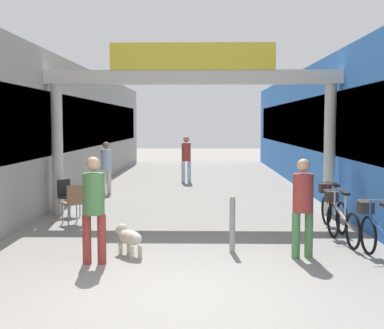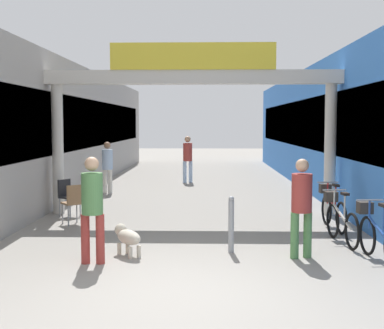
{
  "view_description": "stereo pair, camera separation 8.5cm",
  "coord_description": "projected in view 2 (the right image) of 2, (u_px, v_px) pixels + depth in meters",
  "views": [
    {
      "loc": [
        0.24,
        -7.01,
        2.25
      ],
      "look_at": [
        0.0,
        5.17,
        1.3
      ],
      "focal_mm": 50.0,
      "sensor_mm": 36.0,
      "label": 1
    },
    {
      "loc": [
        0.33,
        -7.01,
        2.25
      ],
      "look_at": [
        0.0,
        5.17,
        1.3
      ],
      "focal_mm": 50.0,
      "sensor_mm": 36.0,
      "label": 2
    }
  ],
  "objects": [
    {
      "name": "pedestrian_elderly_walking",
      "position": [
        188.0,
        156.0,
        20.08
      ],
      "size": [
        0.45,
        0.45,
        1.76
      ],
      "color": "#A5BFE0",
      "rests_on": "ground_plane"
    },
    {
      "name": "pedestrian_carrying_crate",
      "position": [
        107.0,
        164.0,
        17.06
      ],
      "size": [
        0.48,
        0.48,
        1.65
      ],
      "color": "silver",
      "rests_on": "ground_plane"
    },
    {
      "name": "cafe_chair_wood_nearer",
      "position": [
        74.0,
        200.0,
        11.81
      ],
      "size": [
        0.56,
        0.56,
        0.89
      ],
      "color": "gray",
      "rests_on": "ground_plane"
    },
    {
      "name": "ground_plane",
      "position": [
        182.0,
        291.0,
        7.17
      ],
      "size": [
        80.0,
        80.0,
        0.0
      ],
      "primitive_type": "plane",
      "color": "gray"
    },
    {
      "name": "dog_on_leash",
      "position": [
        127.0,
        237.0,
        9.08
      ],
      "size": [
        0.62,
        0.69,
        0.51
      ],
      "color": "beige",
      "rests_on": "ground_plane"
    },
    {
      "name": "pedestrian_with_dog",
      "position": [
        92.0,
        203.0,
        8.49
      ],
      "size": [
        0.38,
        0.35,
        1.72
      ],
      "color": "#99332D",
      "rests_on": "ground_plane"
    },
    {
      "name": "pedestrian_companion",
      "position": [
        302.0,
        202.0,
        8.85
      ],
      "size": [
        0.43,
        0.43,
        1.66
      ],
      "color": "#4C7F47",
      "rests_on": "ground_plane"
    },
    {
      "name": "arcade_sign_gateway",
      "position": [
        193.0,
        94.0,
        12.98
      ],
      "size": [
        7.4,
        0.47,
        4.16
      ],
      "color": "beige",
      "rests_on": "ground_plane"
    },
    {
      "name": "storefront_left",
      "position": [
        47.0,
        129.0,
        18.11
      ],
      "size": [
        3.0,
        26.0,
        4.05
      ],
      "color": "#9E9993",
      "rests_on": "ground_plane"
    },
    {
      "name": "bicycle_red_third",
      "position": [
        332.0,
        208.0,
        11.38
      ],
      "size": [
        0.46,
        1.69,
        0.98
      ],
      "color": "black",
      "rests_on": "ground_plane"
    },
    {
      "name": "bicycle_blue_nearest",
      "position": [
        377.0,
        235.0,
        8.69
      ],
      "size": [
        0.46,
        1.69,
        0.98
      ],
      "color": "black",
      "rests_on": "ground_plane"
    },
    {
      "name": "cafe_chair_black_farther",
      "position": [
        67.0,
        194.0,
        12.87
      ],
      "size": [
        0.55,
        0.55,
        0.89
      ],
      "color": "gray",
      "rests_on": "ground_plane"
    },
    {
      "name": "bicycle_silver_second",
      "position": [
        340.0,
        219.0,
        10.05
      ],
      "size": [
        0.46,
        1.69,
        0.98
      ],
      "color": "black",
      "rests_on": "ground_plane"
    },
    {
      "name": "storefront_right",
      "position": [
        349.0,
        130.0,
        17.84
      ],
      "size": [
        3.0,
        26.0,
        4.05
      ],
      "color": "blue",
      "rests_on": "ground_plane"
    },
    {
      "name": "bollard_post_metal",
      "position": [
        231.0,
        224.0,
        9.27
      ],
      "size": [
        0.1,
        0.1,
        0.99
      ],
      "color": "gray",
      "rests_on": "ground_plane"
    }
  ]
}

